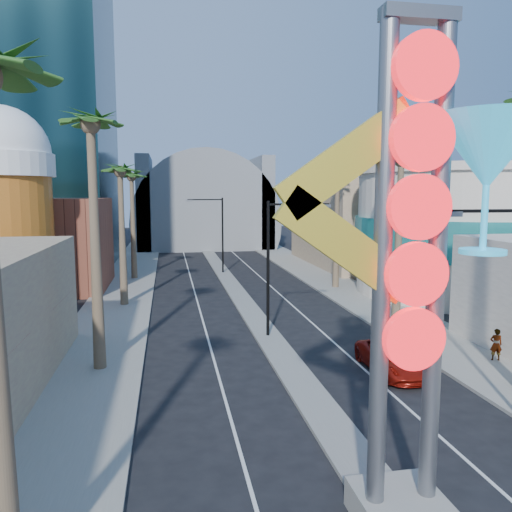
% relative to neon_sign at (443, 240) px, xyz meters
% --- Properties ---
extents(sidewalk_west, '(5.00, 100.00, 0.15)m').
position_rel_neon_sign_xyz_m(sidewalk_west, '(-10.32, 32.04, -7.23)').
color(sidewalk_west, gray).
rests_on(sidewalk_west, ground).
extents(sidewalk_east, '(5.00, 100.00, 0.15)m').
position_rel_neon_sign_xyz_m(sidewalk_east, '(8.68, 32.04, -7.23)').
color(sidewalk_east, gray).
rests_on(sidewalk_east, ground).
extents(median, '(1.60, 84.00, 0.15)m').
position_rel_neon_sign_xyz_m(median, '(-0.82, 35.04, -7.23)').
color(median, gray).
rests_on(median, ground).
extents(hotel_tower, '(20.00, 20.00, 50.00)m').
position_rel_neon_sign_xyz_m(hotel_tower, '(-22.82, 49.04, 17.69)').
color(hotel_tower, black).
rests_on(hotel_tower, ground).
extents(brick_filler_west, '(10.00, 10.00, 8.00)m').
position_rel_neon_sign_xyz_m(brick_filler_west, '(-16.82, 35.04, -3.31)').
color(brick_filler_west, brown).
rests_on(brick_filler_west, ground).
extents(filler_east, '(10.00, 20.00, 10.00)m').
position_rel_neon_sign_xyz_m(filler_east, '(15.18, 45.04, -2.31)').
color(filler_east, '#A27F68').
rests_on(filler_east, ground).
extents(beer_mug, '(7.00, 7.00, 14.50)m').
position_rel_neon_sign_xyz_m(beer_mug, '(-17.82, 27.04, 0.54)').
color(beer_mug, '#A95F16').
rests_on(beer_mug, ground).
extents(turquoise_building, '(16.60, 16.60, 10.60)m').
position_rel_neon_sign_xyz_m(turquoise_building, '(17.18, 27.04, -2.06)').
color(turquoise_building, beige).
rests_on(turquoise_building, ground).
extents(canopy, '(22.00, 16.00, 22.00)m').
position_rel_neon_sign_xyz_m(canopy, '(-0.82, 69.04, -3.00)').
color(canopy, slate).
rests_on(canopy, ground).
extents(neon_sign, '(6.53, 2.60, 12.55)m').
position_rel_neon_sign_xyz_m(neon_sign, '(0.00, 0.00, 0.00)').
color(neon_sign, gray).
rests_on(neon_sign, ground).
extents(streetlight_0, '(3.79, 0.25, 8.00)m').
position_rel_neon_sign_xyz_m(streetlight_0, '(-0.27, 17.04, -2.43)').
color(streetlight_0, black).
rests_on(streetlight_0, ground).
extents(streetlight_1, '(3.79, 0.25, 8.00)m').
position_rel_neon_sign_xyz_m(streetlight_1, '(-1.36, 41.04, -2.43)').
color(streetlight_1, black).
rests_on(streetlight_1, ground).
extents(palm_1, '(2.40, 2.40, 12.70)m').
position_rel_neon_sign_xyz_m(palm_1, '(-9.82, 13.04, 3.52)').
color(palm_1, brown).
rests_on(palm_1, ground).
extents(palm_2, '(2.40, 2.40, 11.20)m').
position_rel_neon_sign_xyz_m(palm_2, '(-9.82, 27.04, 2.17)').
color(palm_2, brown).
rests_on(palm_2, ground).
extents(palm_3, '(2.40, 2.40, 11.20)m').
position_rel_neon_sign_xyz_m(palm_3, '(-9.82, 39.04, 2.17)').
color(palm_3, brown).
rests_on(palm_3, ground).
extents(palm_6, '(2.40, 2.40, 11.70)m').
position_rel_neon_sign_xyz_m(palm_6, '(8.18, 19.04, 2.62)').
color(palm_6, brown).
rests_on(palm_6, ground).
extents(palm_7, '(2.40, 2.40, 12.70)m').
position_rel_neon_sign_xyz_m(palm_7, '(8.18, 31.04, 3.52)').
color(palm_7, brown).
rests_on(palm_7, ground).
extents(red_pickup, '(2.34, 4.96, 1.37)m').
position_rel_neon_sign_xyz_m(red_pickup, '(3.87, 10.33, -6.62)').
color(red_pickup, maroon).
rests_on(red_pickup, ground).
extents(pedestrian_a, '(0.67, 0.54, 1.61)m').
position_rel_neon_sign_xyz_m(pedestrian_a, '(9.49, 10.68, -6.35)').
color(pedestrian_a, gray).
rests_on(pedestrian_a, sidewalk_east).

